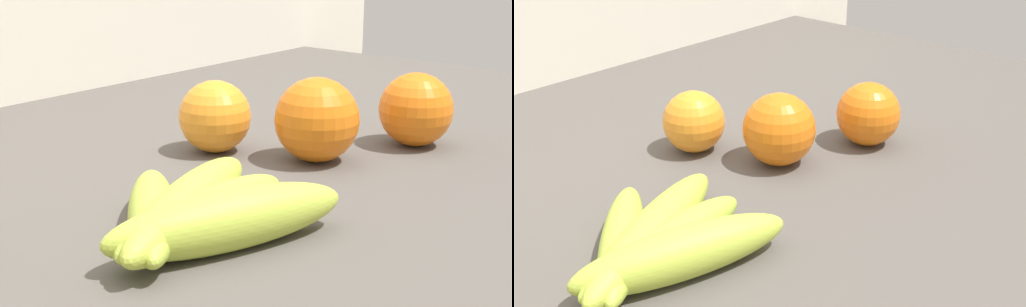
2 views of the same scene
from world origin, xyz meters
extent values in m
ellipsoid|color=#AEC23F|center=(-0.04, -0.13, 0.93)|extent=(0.19, 0.10, 0.04)
ellipsoid|color=#ABC73F|center=(-0.04, -0.11, 0.93)|extent=(0.18, 0.05, 0.04)
ellipsoid|color=#B3C43F|center=(-0.04, -0.09, 0.93)|extent=(0.21, 0.12, 0.04)
ellipsoid|color=#AAC03F|center=(-0.06, -0.07, 0.93)|extent=(0.14, 0.15, 0.03)
sphere|color=orange|center=(0.16, -0.06, 0.95)|extent=(0.08, 0.08, 0.08)
sphere|color=orange|center=(0.13, 0.04, 0.95)|extent=(0.07, 0.07, 0.07)
sphere|color=orange|center=(0.27, -0.10, 0.95)|extent=(0.07, 0.07, 0.07)
camera|label=1|loc=(-0.40, -0.46, 1.13)|focal=53.44mm
camera|label=2|loc=(-0.30, -0.45, 1.22)|focal=42.95mm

